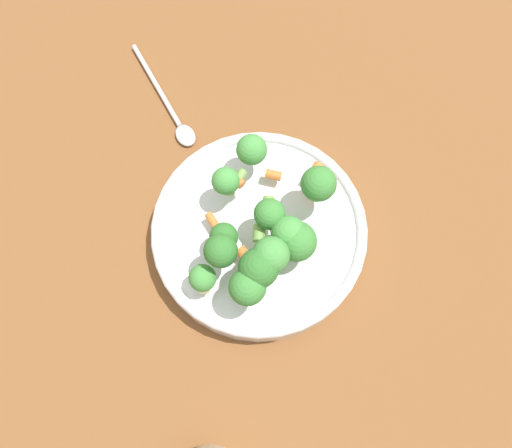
{
  "coord_description": "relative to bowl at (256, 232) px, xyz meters",
  "views": [
    {
      "loc": [
        0.2,
        0.0,
        0.63
      ],
      "look_at": [
        0.0,
        0.0,
        0.05
      ],
      "focal_mm": 35.0,
      "sensor_mm": 36.0,
      "label": 1
    }
  ],
  "objects": [
    {
      "name": "ground_plane",
      "position": [
        0.0,
        0.0,
        -0.02
      ],
      "size": [
        3.0,
        3.0,
        0.0
      ],
      "primitive_type": "plane",
      "color": "brown"
    },
    {
      "name": "bowl",
      "position": [
        0.0,
        0.0,
        0.0
      ],
      "size": [
        0.27,
        0.27,
        0.04
      ],
      "color": "silver",
      "rests_on": "ground_plane"
    },
    {
      "name": "pasta_salad",
      "position": [
        0.02,
        0.0,
        0.06
      ],
      "size": [
        0.21,
        0.17,
        0.08
      ],
      "color": "#8CB766",
      "rests_on": "bowl"
    },
    {
      "name": "spoon",
      "position": [
        -0.18,
        -0.13,
        -0.02
      ],
      "size": [
        0.17,
        0.11,
        0.01
      ],
      "rotation": [
        0.0,
        0.0,
        13.1
      ],
      "color": "silver",
      "rests_on": "ground_plane"
    }
  ]
}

